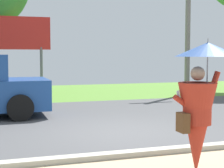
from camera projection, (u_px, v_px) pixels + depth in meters
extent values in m
cube|color=#4C4C4F|center=(101.00, 120.00, 10.73)|extent=(40.00, 8.00, 0.10)
cube|color=#598933|center=(57.00, 93.00, 18.32)|extent=(40.00, 8.00, 0.10)
cube|color=#B2AD9E|center=(160.00, 151.00, 6.93)|extent=(40.00, 0.24, 0.10)
cone|color=#B22D1E|center=(197.00, 129.00, 5.67)|extent=(0.60, 0.60, 1.45)
cylinder|color=#B22D1E|center=(197.00, 103.00, 5.64)|extent=(0.44, 0.44, 0.65)
sphere|color=tan|center=(198.00, 74.00, 5.60)|extent=(0.22, 0.22, 0.22)
cylinder|color=#B22D1E|center=(213.00, 85.00, 5.70)|extent=(0.24, 0.09, 0.45)
cylinder|color=#B22D1E|center=(182.00, 102.00, 5.58)|extent=(0.29, 0.08, 0.24)
cylinder|color=gray|center=(207.00, 71.00, 5.65)|extent=(0.02, 0.02, 0.75)
cone|color=#33569E|center=(208.00, 49.00, 5.63)|extent=(1.02, 1.02, 0.22)
cylinder|color=gray|center=(208.00, 42.00, 5.62)|extent=(0.02, 0.02, 0.10)
cube|color=#B7B7BC|center=(178.00, 95.00, 5.59)|extent=(0.02, 0.11, 0.16)
cube|color=brown|center=(183.00, 123.00, 5.53)|extent=(0.12, 0.24, 0.30)
cube|color=#2D3842|center=(6.00, 69.00, 11.09)|extent=(0.10, 1.70, 0.77)
cylinder|color=black|center=(16.00, 99.00, 12.23)|extent=(0.76, 0.28, 0.76)
cylinder|color=black|center=(20.00, 108.00, 10.33)|extent=(0.76, 0.28, 0.76)
cylinder|color=gray|center=(188.00, 31.00, 17.12)|extent=(0.24, 0.24, 6.00)
cylinder|color=slate|center=(42.00, 73.00, 15.90)|extent=(0.12, 0.12, 2.20)
cube|color=red|center=(20.00, 33.00, 15.49)|extent=(2.60, 0.10, 1.40)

